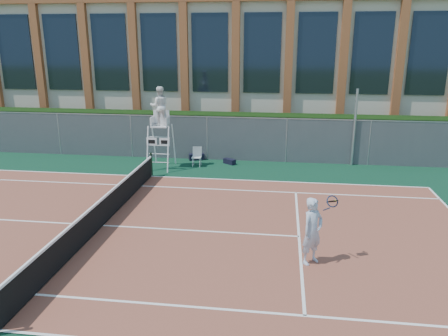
# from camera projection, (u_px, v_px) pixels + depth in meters

# --- Properties ---
(ground) EXTENTS (120.00, 120.00, 0.00)m
(ground) POSITION_uv_depth(u_px,v_px,m) (103.00, 226.00, 14.40)
(ground) COLOR #233814
(apron) EXTENTS (36.00, 20.00, 0.01)m
(apron) POSITION_uv_depth(u_px,v_px,m) (114.00, 215.00, 15.35)
(apron) COLOR #0B3226
(apron) RESTS_ON ground
(tennis_court) EXTENTS (23.77, 10.97, 0.02)m
(tennis_court) POSITION_uv_depth(u_px,v_px,m) (103.00, 226.00, 14.39)
(tennis_court) COLOR brown
(tennis_court) RESTS_ON apron
(tennis_net) EXTENTS (0.10, 11.30, 1.10)m
(tennis_net) POSITION_uv_depth(u_px,v_px,m) (101.00, 211.00, 14.25)
(tennis_net) COLOR black
(tennis_net) RESTS_ON ground
(fence) EXTENTS (40.00, 0.06, 2.20)m
(fence) POSITION_uv_depth(u_px,v_px,m) (169.00, 137.00, 22.46)
(fence) COLOR #595E60
(fence) RESTS_ON ground
(hedge) EXTENTS (40.00, 1.40, 2.20)m
(hedge) POSITION_uv_depth(u_px,v_px,m) (175.00, 133.00, 23.60)
(hedge) COLOR black
(hedge) RESTS_ON ground
(building) EXTENTS (45.00, 10.60, 8.22)m
(building) POSITION_uv_depth(u_px,v_px,m) (201.00, 67.00, 30.31)
(building) COLOR beige
(building) RESTS_ON ground
(steel_pole) EXTENTS (0.12, 0.12, 3.73)m
(steel_pole) POSITION_uv_depth(u_px,v_px,m) (354.00, 128.00, 20.98)
(steel_pole) COLOR #9EA0A5
(steel_pole) RESTS_ON ground
(umpire_chair) EXTENTS (1.10, 1.68, 3.92)m
(umpire_chair) POSITION_uv_depth(u_px,v_px,m) (160.00, 108.00, 20.29)
(umpire_chair) COLOR white
(umpire_chair) RESTS_ON ground
(plastic_chair) EXTENTS (0.45, 0.45, 0.94)m
(plastic_chair) POSITION_uv_depth(u_px,v_px,m) (197.00, 155.00, 21.20)
(plastic_chair) COLOR silver
(plastic_chair) RESTS_ON apron
(sports_bag_near) EXTENTS (0.82, 0.55, 0.32)m
(sports_bag_near) POSITION_uv_depth(u_px,v_px,m) (196.00, 157.00, 22.34)
(sports_bag_near) COLOR black
(sports_bag_near) RESTS_ON apron
(sports_bag_far) EXTENTS (0.66, 0.59, 0.25)m
(sports_bag_far) POSITION_uv_depth(u_px,v_px,m) (229.00, 161.00, 21.64)
(sports_bag_far) COLOR black
(sports_bag_far) RESTS_ON apron
(tennis_player) EXTENTS (1.09, 0.86, 1.87)m
(tennis_player) POSITION_uv_depth(u_px,v_px,m) (313.00, 231.00, 11.74)
(tennis_player) COLOR #B1BFD4
(tennis_player) RESTS_ON tennis_court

